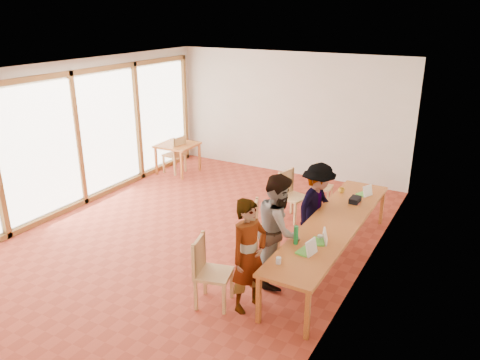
# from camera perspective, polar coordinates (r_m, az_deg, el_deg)

# --- Properties ---
(ground) EXTENTS (8.00, 8.00, 0.00)m
(ground) POSITION_cam_1_polar(r_m,az_deg,el_deg) (8.80, -4.97, -6.48)
(ground) COLOR #A33C27
(ground) RESTS_ON ground
(wall_back) EXTENTS (6.00, 0.10, 3.00)m
(wall_back) POSITION_cam_1_polar(r_m,az_deg,el_deg) (11.65, 5.95, 7.98)
(wall_back) COLOR beige
(wall_back) RESTS_ON ground
(wall_right) EXTENTS (0.10, 8.00, 3.00)m
(wall_right) POSITION_cam_1_polar(r_m,az_deg,el_deg) (7.07, 15.27, -0.72)
(wall_right) COLOR beige
(wall_right) RESTS_ON ground
(window_wall) EXTENTS (0.10, 8.00, 3.00)m
(window_wall) POSITION_cam_1_polar(r_m,az_deg,el_deg) (10.16, -19.27, 5.16)
(window_wall) COLOR white
(window_wall) RESTS_ON ground
(ceiling) EXTENTS (6.00, 8.00, 0.04)m
(ceiling) POSITION_cam_1_polar(r_m,az_deg,el_deg) (7.93, -5.63, 13.44)
(ceiling) COLOR white
(ceiling) RESTS_ON wall_back
(communal_table) EXTENTS (0.80, 4.00, 0.75)m
(communal_table) POSITION_cam_1_polar(r_m,az_deg,el_deg) (7.61, 11.33, -5.39)
(communal_table) COLOR #C7742C
(communal_table) RESTS_ON ground
(side_table) EXTENTS (0.90, 0.90, 0.75)m
(side_table) POSITION_cam_1_polar(r_m,az_deg,el_deg) (11.86, -7.63, 4.00)
(side_table) COLOR #C7742C
(side_table) RESTS_ON ground
(chair_near) EXTENTS (0.58, 0.58, 0.54)m
(chair_near) POSITION_cam_1_polar(r_m,az_deg,el_deg) (6.57, -4.15, -10.21)
(chair_near) COLOR #DFBA6F
(chair_near) RESTS_ON ground
(chair_mid) EXTENTS (0.58, 0.58, 0.51)m
(chair_mid) POSITION_cam_1_polar(r_m,az_deg,el_deg) (7.78, 2.60, -5.31)
(chair_mid) COLOR #DFBA6F
(chair_mid) RESTS_ON ground
(chair_far) EXTENTS (0.56, 0.56, 0.52)m
(chair_far) POSITION_cam_1_polar(r_m,az_deg,el_deg) (9.22, 6.07, -1.15)
(chair_far) COLOR #DFBA6F
(chair_far) RESTS_ON ground
(chair_empty) EXTENTS (0.44, 0.44, 0.46)m
(chair_empty) POSITION_cam_1_polar(r_m,az_deg,el_deg) (9.96, 9.50, -0.13)
(chair_empty) COLOR #DFBA6F
(chair_empty) RESTS_ON ground
(chair_spare) EXTENTS (0.50, 0.50, 0.51)m
(chair_spare) POSITION_cam_1_polar(r_m,az_deg,el_deg) (11.86, -7.70, 3.58)
(chair_spare) COLOR #DFBA6F
(chair_spare) RESTS_ON ground
(person_near) EXTENTS (0.57, 0.69, 1.63)m
(person_near) POSITION_cam_1_polar(r_m,az_deg,el_deg) (6.36, 1.09, -9.20)
(person_near) COLOR gray
(person_near) RESTS_ON ground
(person_mid) EXTENTS (0.89, 1.00, 1.72)m
(person_mid) POSITION_cam_1_polar(r_m,az_deg,el_deg) (7.00, 4.78, -5.99)
(person_mid) COLOR gray
(person_mid) RESTS_ON ground
(person_far) EXTENTS (0.76, 1.09, 1.55)m
(person_far) POSITION_cam_1_polar(r_m,az_deg,el_deg) (8.05, 9.42, -3.26)
(person_far) COLOR gray
(person_far) RESTS_ON ground
(laptop_near) EXTENTS (0.26, 0.29, 0.22)m
(laptop_near) POSITION_cam_1_polar(r_m,az_deg,el_deg) (6.59, 8.32, -8.38)
(laptop_near) COLOR #51B739
(laptop_near) RESTS_ON communal_table
(laptop_mid) EXTENTS (0.27, 0.29, 0.21)m
(laptop_mid) POSITION_cam_1_polar(r_m,az_deg,el_deg) (6.90, 9.95, -7.10)
(laptop_mid) COLOR #51B739
(laptop_mid) RESTS_ON communal_table
(laptop_far) EXTENTS (0.28, 0.29, 0.20)m
(laptop_far) POSITION_cam_1_polar(r_m,az_deg,el_deg) (8.77, 15.06, -1.48)
(laptop_far) COLOR #51B739
(laptop_far) RESTS_ON communal_table
(yellow_mug) EXTENTS (0.12, 0.12, 0.09)m
(yellow_mug) POSITION_cam_1_polar(r_m,az_deg,el_deg) (8.79, 12.27, -1.24)
(yellow_mug) COLOR gold
(yellow_mug) RESTS_ON communal_table
(green_bottle) EXTENTS (0.07, 0.07, 0.28)m
(green_bottle) POSITION_cam_1_polar(r_m,az_deg,el_deg) (6.78, 6.84, -6.67)
(green_bottle) COLOR #1D823E
(green_bottle) RESTS_ON communal_table
(clear_glass) EXTENTS (0.07, 0.07, 0.09)m
(clear_glass) POSITION_cam_1_polar(r_m,az_deg,el_deg) (6.31, 4.71, -9.76)
(clear_glass) COLOR silver
(clear_glass) RESTS_ON communal_table
(condiment_cup) EXTENTS (0.08, 0.08, 0.06)m
(condiment_cup) POSITION_cam_1_polar(r_m,az_deg,el_deg) (7.01, 9.74, -6.87)
(condiment_cup) COLOR white
(condiment_cup) RESTS_ON communal_table
(pink_phone) EXTENTS (0.05, 0.10, 0.01)m
(pink_phone) POSITION_cam_1_polar(r_m,az_deg,el_deg) (8.37, 14.13, -2.79)
(pink_phone) COLOR #DF3F63
(pink_phone) RESTS_ON communal_table
(black_pouch) EXTENTS (0.16, 0.26, 0.09)m
(black_pouch) POSITION_cam_1_polar(r_m,az_deg,el_deg) (8.41, 13.85, -2.37)
(black_pouch) COLOR black
(black_pouch) RESTS_ON communal_table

